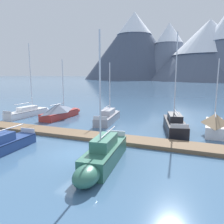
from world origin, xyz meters
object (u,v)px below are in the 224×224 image
Objects in this scene: sailboat_mid_dock_starboard at (109,116)px; sailboat_far_berth at (102,156)px; sailboat_outer_slip at (174,123)px; sailboat_second_berth at (61,111)px; sailboat_end_of_dock at (214,123)px; sailboat_nearest_berth at (29,112)px.

sailboat_far_berth is (4.90, -12.07, 0.11)m from sailboat_mid_dock_starboard.
sailboat_outer_slip is (7.56, -1.41, 0.11)m from sailboat_mid_dock_starboard.
sailboat_end_of_dock is at bearing -0.85° from sailboat_second_berth.
sailboat_far_berth is 1.14× the size of sailboat_end_of_dock.
sailboat_mid_dock_starboard is (6.32, 0.56, -0.28)m from sailboat_second_berth.
sailboat_outer_slip is at bearing -3.48° from sailboat_second_berth.
sailboat_mid_dock_starboard is at bearing 112.10° from sailboat_far_berth.
sailboat_second_berth is 1.05× the size of sailboat_end_of_dock.
sailboat_outer_slip is (18.39, -0.19, 0.14)m from sailboat_nearest_berth.
sailboat_outer_slip reaches higher than sailboat_far_berth.
sailboat_mid_dock_starboard is 0.97× the size of sailboat_far_berth.
sailboat_outer_slip is at bearing -0.60° from sailboat_nearest_berth.
sailboat_mid_dock_starboard is 13.02m from sailboat_far_berth.
sailboat_mid_dock_starboard is at bearing 6.40° from sailboat_nearest_berth.
sailboat_outer_slip reaches higher than sailboat_mid_dock_starboard.
sailboat_mid_dock_starboard is at bearing 5.11° from sailboat_second_berth.
sailboat_second_berth is at bearing 179.15° from sailboat_end_of_dock.
sailboat_nearest_berth is at bearing 179.40° from sailboat_outer_slip.
sailboat_far_berth is at bearing -34.61° from sailboat_nearest_berth.
sailboat_mid_dock_starboard is 11.18m from sailboat_end_of_dock.
sailboat_second_berth is 0.92× the size of sailboat_far_berth.
sailboat_far_berth is 12.87m from sailboat_end_of_dock.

